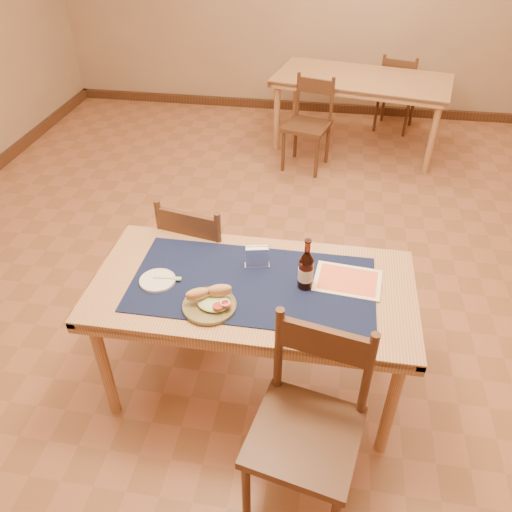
# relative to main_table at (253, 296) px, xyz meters

# --- Properties ---
(room) EXTENTS (6.04, 7.04, 2.84)m
(room) POSITION_rel_main_table_xyz_m (0.00, 0.80, 0.73)
(room) COLOR #9A6043
(room) RESTS_ON ground
(main_table) EXTENTS (1.60, 0.80, 0.75)m
(main_table) POSITION_rel_main_table_xyz_m (0.00, 0.00, 0.00)
(main_table) COLOR tan
(main_table) RESTS_ON ground
(placemat) EXTENTS (1.20, 0.60, 0.01)m
(placemat) POSITION_rel_main_table_xyz_m (0.00, 0.00, 0.09)
(placemat) COLOR #101A3D
(placemat) RESTS_ON main_table
(baseboard) EXTENTS (6.00, 7.00, 0.10)m
(baseboard) POSITION_rel_main_table_xyz_m (0.00, 0.80, -0.62)
(baseboard) COLOR #472919
(baseboard) RESTS_ON ground
(back_table) EXTENTS (1.85, 1.17, 0.75)m
(back_table) POSITION_rel_main_table_xyz_m (0.56, 3.30, 0.00)
(back_table) COLOR tan
(back_table) RESTS_ON ground
(chair_main_far) EXTENTS (0.51, 0.51, 0.93)m
(chair_main_far) POSITION_rel_main_table_xyz_m (-0.40, 0.52, -0.18)
(chair_main_far) COLOR #472919
(chair_main_far) RESTS_ON ground
(chair_main_near) EXTENTS (0.53, 0.53, 0.97)m
(chair_main_near) POSITION_rel_main_table_xyz_m (0.34, -0.59, -0.16)
(chair_main_near) COLOR #472919
(chair_main_near) RESTS_ON ground
(chair_back_near) EXTENTS (0.49, 0.49, 0.87)m
(chair_back_near) POSITION_rel_main_table_xyz_m (0.08, 2.79, -0.22)
(chair_back_near) COLOR #472919
(chair_back_near) RESTS_ON ground
(chair_back_far) EXTENTS (0.49, 0.49, 0.86)m
(chair_back_far) POSITION_rel_main_table_xyz_m (0.99, 3.83, -0.22)
(chair_back_far) COLOR #472919
(chair_back_far) RESTS_ON ground
(sandwich_plate) EXTENTS (0.26, 0.26, 0.10)m
(sandwich_plate) POSITION_rel_main_table_xyz_m (-0.17, -0.19, 0.11)
(sandwich_plate) COLOR olive
(sandwich_plate) RESTS_ON placemat
(side_plate) EXTENTS (0.18, 0.18, 0.02)m
(side_plate) POSITION_rel_main_table_xyz_m (-0.47, -0.06, 0.10)
(side_plate) COLOR silver
(side_plate) RESTS_ON placemat
(fork) EXTENTS (0.14, 0.03, 0.00)m
(fork) POSITION_rel_main_table_xyz_m (-0.41, -0.04, 0.10)
(fork) COLOR #83C36B
(fork) RESTS_ON side_plate
(beer_bottle) EXTENTS (0.07, 0.07, 0.28)m
(beer_bottle) POSITION_rel_main_table_xyz_m (0.26, 0.02, 0.19)
(beer_bottle) COLOR #4A190D
(beer_bottle) RESTS_ON placemat
(napkin_holder) EXTENTS (0.14, 0.07, 0.11)m
(napkin_holder) POSITION_rel_main_table_xyz_m (-0.00, 0.15, 0.14)
(napkin_holder) COLOR white
(napkin_holder) RESTS_ON placemat
(menu_card) EXTENTS (0.35, 0.27, 0.01)m
(menu_card) POSITION_rel_main_table_xyz_m (0.46, 0.09, 0.09)
(menu_card) COLOR #F2E5B7
(menu_card) RESTS_ON placemat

